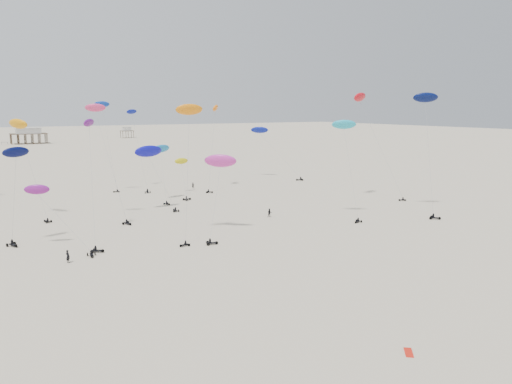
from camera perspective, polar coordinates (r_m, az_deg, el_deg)
ground_plane at (r=195.17m, az=-16.86°, el=2.71°), size 900.00×900.00×0.00m
pavilion_main at (r=340.92m, az=-24.54°, el=5.75°), size 21.00×13.00×9.80m
pavilion_small at (r=383.73m, az=-14.52°, el=6.54°), size 9.00×7.00×8.00m
rig_0 at (r=88.85m, az=-25.85°, el=1.19°), size 5.03×4.54×16.10m
rig_1 at (r=137.74m, az=-13.24°, el=4.89°), size 3.75×13.43×22.43m
rig_3 at (r=84.30m, az=-22.31°, el=-1.57°), size 8.57×12.75×14.24m
rig_4 at (r=121.03m, az=-10.76°, el=4.19°), size 5.81×10.11×14.08m
rig_6 at (r=111.95m, az=18.98°, el=7.91°), size 9.78×12.52×25.89m
rig_8 at (r=109.31m, az=-25.20°, el=5.81°), size 6.34×11.40×20.44m
rig_9 at (r=101.94m, az=10.24°, el=6.03°), size 5.37×10.00×19.97m
rig_11 at (r=128.07m, az=-8.31°, el=2.05°), size 6.44×13.29×14.04m
rig_12 at (r=135.63m, az=-16.89°, el=7.63°), size 5.26×3.42×23.90m
rig_13 at (r=158.77m, az=1.17°, el=6.19°), size 10.57×17.49×20.06m
rig_14 at (r=87.98m, az=-4.21°, el=2.53°), size 9.83×11.47×15.27m
rig_15 at (r=109.62m, az=-11.93°, el=3.99°), size 7.91×7.42×14.49m
rig_17 at (r=124.15m, az=12.24°, el=9.47°), size 10.54×11.85×26.56m
rig_18 at (r=85.30m, az=-7.72°, el=7.30°), size 7.53×8.72×23.04m
rig_19 at (r=101.95m, az=-16.92°, el=5.61°), size 5.91×11.91×23.41m
rig_20 at (r=87.43m, az=-18.24°, el=2.18°), size 5.73×17.39×23.40m
rig_21 at (r=137.03m, az=-4.80°, el=7.94°), size 8.84×11.12×23.50m
spectator_0 at (r=77.42m, az=-20.67°, el=-7.57°), size 0.90×0.98×2.23m
spectator_1 at (r=101.94m, az=1.56°, el=-2.88°), size 1.15×0.90×2.05m
spectator_3 at (r=139.27m, az=-7.21°, el=0.43°), size 0.85×0.78×1.93m
grounded_kite_b at (r=49.70m, az=17.04°, el=-17.16°), size 1.69×1.83×0.07m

